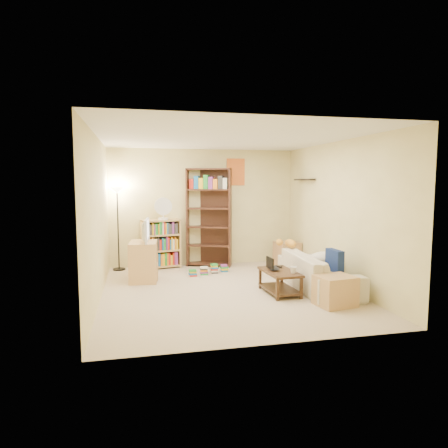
{
  "coord_description": "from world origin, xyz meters",
  "views": [
    {
      "loc": [
        -1.43,
        -6.3,
        1.8
      ],
      "look_at": [
        0.1,
        0.65,
        1.05
      ],
      "focal_mm": 32.0,
      "sensor_mm": 36.0,
      "label": 1
    }
  ],
  "objects_px": {
    "side_table": "(287,254)",
    "tall_bookshelf": "(209,215)",
    "short_bookshelf": "(161,244)",
    "television": "(143,230)",
    "sofa": "(318,271)",
    "floor_lamp": "(117,204)",
    "laptop": "(277,268)",
    "coffee_table": "(280,279)",
    "mug": "(293,270)",
    "tv_stand": "(144,261)",
    "tabby_cat": "(289,243)",
    "desk_fan": "(163,209)",
    "end_cabinet": "(335,291)"
  },
  "relations": [
    {
      "from": "coffee_table",
      "to": "desk_fan",
      "type": "bearing_deg",
      "value": 122.97
    },
    {
      "from": "mug",
      "to": "short_bookshelf",
      "type": "relative_size",
      "value": 0.12
    },
    {
      "from": "floor_lamp",
      "to": "tall_bookshelf",
      "type": "bearing_deg",
      "value": 0.0
    },
    {
      "from": "tabby_cat",
      "to": "coffee_table",
      "type": "distance_m",
      "value": 1.16
    },
    {
      "from": "television",
      "to": "short_bookshelf",
      "type": "relative_size",
      "value": 0.71
    },
    {
      "from": "tabby_cat",
      "to": "floor_lamp",
      "type": "distance_m",
      "value": 3.51
    },
    {
      "from": "laptop",
      "to": "sofa",
      "type": "bearing_deg",
      "value": -78.15
    },
    {
      "from": "desk_fan",
      "to": "mug",
      "type": "bearing_deg",
      "value": -54.01
    },
    {
      "from": "tabby_cat",
      "to": "floor_lamp",
      "type": "relative_size",
      "value": 0.27
    },
    {
      "from": "desk_fan",
      "to": "floor_lamp",
      "type": "bearing_deg",
      "value": 177.05
    },
    {
      "from": "mug",
      "to": "tv_stand",
      "type": "distance_m",
      "value": 2.75
    },
    {
      "from": "short_bookshelf",
      "to": "laptop",
      "type": "bearing_deg",
      "value": -63.96
    },
    {
      "from": "tv_stand",
      "to": "laptop",
      "type": "bearing_deg",
      "value": -24.24
    },
    {
      "from": "television",
      "to": "floor_lamp",
      "type": "xyz_separation_m",
      "value": [
        -0.48,
        1.04,
        0.43
      ]
    },
    {
      "from": "tv_stand",
      "to": "mug",
      "type": "bearing_deg",
      "value": -28.52
    },
    {
      "from": "sofa",
      "to": "floor_lamp",
      "type": "bearing_deg",
      "value": 59.62
    },
    {
      "from": "television",
      "to": "floor_lamp",
      "type": "relative_size",
      "value": 0.43
    },
    {
      "from": "mug",
      "to": "side_table",
      "type": "relative_size",
      "value": 0.24
    },
    {
      "from": "tv_stand",
      "to": "end_cabinet",
      "type": "distance_m",
      "value": 3.43
    },
    {
      "from": "coffee_table",
      "to": "floor_lamp",
      "type": "distance_m",
      "value": 3.71
    },
    {
      "from": "coffee_table",
      "to": "short_bookshelf",
      "type": "height_order",
      "value": "short_bookshelf"
    },
    {
      "from": "sofa",
      "to": "laptop",
      "type": "distance_m",
      "value": 0.75
    },
    {
      "from": "laptop",
      "to": "desk_fan",
      "type": "distance_m",
      "value": 2.91
    },
    {
      "from": "mug",
      "to": "tall_bookshelf",
      "type": "bearing_deg",
      "value": 108.66
    },
    {
      "from": "side_table",
      "to": "tall_bookshelf",
      "type": "bearing_deg",
      "value": 166.8
    },
    {
      "from": "mug",
      "to": "end_cabinet",
      "type": "height_order",
      "value": "mug"
    },
    {
      "from": "laptop",
      "to": "tall_bookshelf",
      "type": "height_order",
      "value": "tall_bookshelf"
    },
    {
      "from": "sofa",
      "to": "television",
      "type": "xyz_separation_m",
      "value": [
        -2.87,
        1.17,
        0.63
      ]
    },
    {
      "from": "tv_stand",
      "to": "short_bookshelf",
      "type": "xyz_separation_m",
      "value": [
        0.38,
        1.04,
        0.15
      ]
    },
    {
      "from": "sofa",
      "to": "mug",
      "type": "relative_size",
      "value": 16.15
    },
    {
      "from": "floor_lamp",
      "to": "television",
      "type": "bearing_deg",
      "value": -65.29
    },
    {
      "from": "tv_stand",
      "to": "desk_fan",
      "type": "bearing_deg",
      "value": 71.83
    },
    {
      "from": "sofa",
      "to": "floor_lamp",
      "type": "height_order",
      "value": "floor_lamp"
    },
    {
      "from": "mug",
      "to": "short_bookshelf",
      "type": "bearing_deg",
      "value": 126.32
    },
    {
      "from": "short_bookshelf",
      "to": "television",
      "type": "bearing_deg",
      "value": -121.71
    },
    {
      "from": "side_table",
      "to": "mug",
      "type": "bearing_deg",
      "value": -109.12
    },
    {
      "from": "tabby_cat",
      "to": "short_bookshelf",
      "type": "relative_size",
      "value": 0.45
    },
    {
      "from": "laptop",
      "to": "television",
      "type": "distance_m",
      "value": 2.51
    },
    {
      "from": "television",
      "to": "desk_fan",
      "type": "bearing_deg",
      "value": -18.17
    },
    {
      "from": "television",
      "to": "tall_bookshelf",
      "type": "xyz_separation_m",
      "value": [
        1.41,
        1.04,
        0.18
      ]
    },
    {
      "from": "mug",
      "to": "television",
      "type": "bearing_deg",
      "value": 145.91
    },
    {
      "from": "tall_bookshelf",
      "to": "floor_lamp",
      "type": "height_order",
      "value": "tall_bookshelf"
    },
    {
      "from": "television",
      "to": "tv_stand",
      "type": "bearing_deg",
      "value": 0.0
    },
    {
      "from": "sofa",
      "to": "tabby_cat",
      "type": "relative_size",
      "value": 4.43
    },
    {
      "from": "short_bookshelf",
      "to": "desk_fan",
      "type": "xyz_separation_m",
      "value": [
        0.06,
        -0.05,
        0.74
      ]
    },
    {
      "from": "tall_bookshelf",
      "to": "end_cabinet",
      "type": "distance_m",
      "value": 3.52
    },
    {
      "from": "tabby_cat",
      "to": "mug",
      "type": "distance_m",
      "value": 1.24
    },
    {
      "from": "television",
      "to": "mug",
      "type": "bearing_deg",
      "value": -118.52
    },
    {
      "from": "coffee_table",
      "to": "laptop",
      "type": "distance_m",
      "value": 0.2
    },
    {
      "from": "short_bookshelf",
      "to": "end_cabinet",
      "type": "relative_size",
      "value": 1.94
    }
  ]
}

